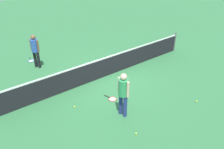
# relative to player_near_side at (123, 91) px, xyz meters

# --- Properties ---
(ground_plane) EXTENTS (40.00, 40.00, 0.00)m
(ground_plane) POSITION_rel_player_near_side_xyz_m (1.08, 2.65, -1.01)
(ground_plane) COLOR #2D6B3D
(court_net) EXTENTS (10.09, 0.09, 1.07)m
(court_net) POSITION_rel_player_near_side_xyz_m (1.08, 2.65, -0.51)
(court_net) COLOR #4C4C51
(court_net) RESTS_ON ground_plane
(player_near_side) EXTENTS (0.37, 0.53, 1.70)m
(player_near_side) POSITION_rel_player_near_side_xyz_m (0.00, 0.00, 0.00)
(player_near_side) COLOR navy
(player_near_side) RESTS_ON ground_plane
(player_far_side) EXTENTS (0.46, 0.51, 1.70)m
(player_far_side) POSITION_rel_player_near_side_xyz_m (-0.93, 5.48, 0.00)
(player_far_side) COLOR black
(player_far_side) RESTS_ON ground_plane
(tennis_racket_near_player) EXTENTS (0.38, 0.61, 0.03)m
(tennis_racket_near_player) POSITION_rel_player_near_side_xyz_m (0.29, 1.00, -1.00)
(tennis_racket_near_player) COLOR red
(tennis_racket_near_player) RESTS_ON ground_plane
(tennis_racket_far_player) EXTENTS (0.36, 0.60, 0.03)m
(tennis_racket_far_player) POSITION_rel_player_near_side_xyz_m (-0.93, 6.39, -1.00)
(tennis_racket_far_player) COLOR blue
(tennis_racket_far_player) RESTS_ON ground_plane
(tennis_ball_near_player) EXTENTS (0.07, 0.07, 0.07)m
(tennis_ball_near_player) POSITION_rel_player_near_side_xyz_m (-0.32, -1.05, -0.98)
(tennis_ball_near_player) COLOR #C6E033
(tennis_ball_near_player) RESTS_ON ground_plane
(tennis_ball_by_net) EXTENTS (0.07, 0.07, 0.07)m
(tennis_ball_by_net) POSITION_rel_player_near_side_xyz_m (2.79, -1.19, -0.98)
(tennis_ball_by_net) COLOR #C6E033
(tennis_ball_by_net) RESTS_ON ground_plane
(tennis_ball_midcourt) EXTENTS (0.07, 0.07, 0.07)m
(tennis_ball_midcourt) POSITION_rel_player_near_side_xyz_m (-1.17, 1.45, -0.98)
(tennis_ball_midcourt) COLOR #C6E033
(tennis_ball_midcourt) RESTS_ON ground_plane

